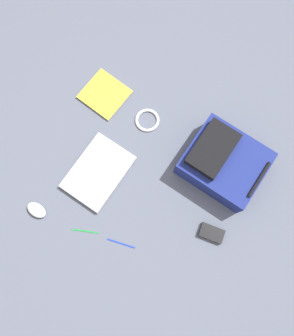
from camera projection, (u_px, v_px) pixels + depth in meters
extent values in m
plane|color=#4C5160|center=(154.00, 177.00, 1.79)|extent=(3.67, 3.67, 0.00)
cube|color=navy|center=(224.00, 163.00, 1.73)|extent=(0.42, 0.46, 0.14)
cube|color=black|center=(213.00, 149.00, 1.65)|extent=(0.30, 0.23, 0.05)
cylinder|color=black|center=(259.00, 179.00, 1.63)|extent=(0.20, 0.07, 0.02)
cube|color=#929296|center=(98.00, 172.00, 1.79)|extent=(0.41, 0.33, 0.02)
cube|color=#B7B7BC|center=(98.00, 172.00, 1.77)|extent=(0.40, 0.32, 0.01)
cube|color=silver|center=(105.00, 95.00, 1.89)|extent=(0.27, 0.28, 0.01)
cube|color=yellow|center=(105.00, 94.00, 1.88)|extent=(0.28, 0.28, 0.00)
ellipsoid|color=silver|center=(37.00, 210.00, 1.73)|extent=(0.09, 0.12, 0.04)
torus|color=silver|center=(147.00, 120.00, 1.85)|extent=(0.13, 0.13, 0.02)
cube|color=black|center=(212.00, 233.00, 1.71)|extent=(0.08, 0.12, 0.03)
cylinder|color=#198C33|center=(85.00, 231.00, 1.72)|extent=(0.04, 0.14, 0.01)
cylinder|color=#1933B2|center=(121.00, 243.00, 1.71)|extent=(0.01, 0.15, 0.01)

